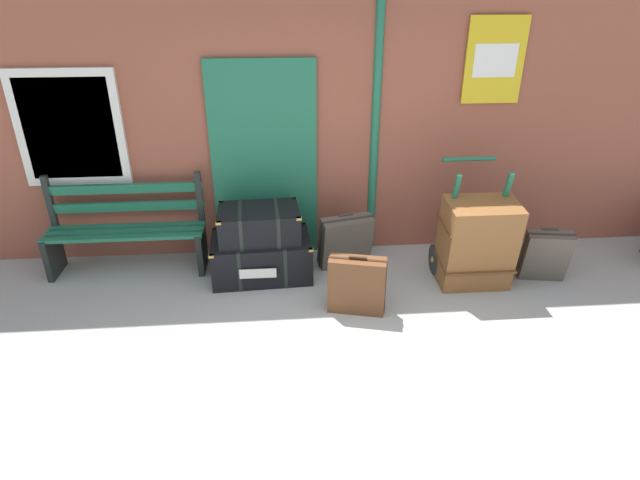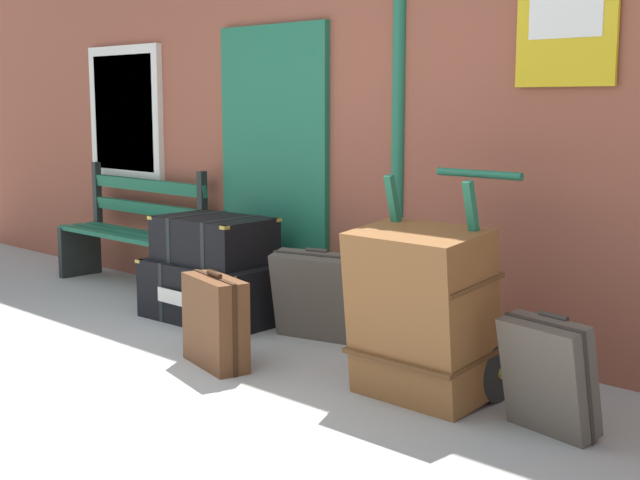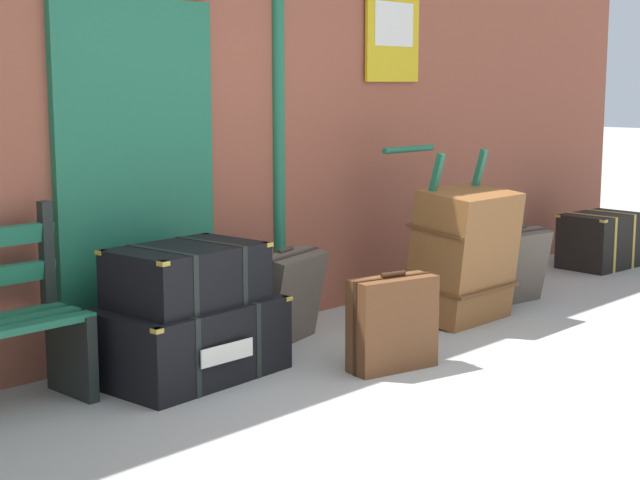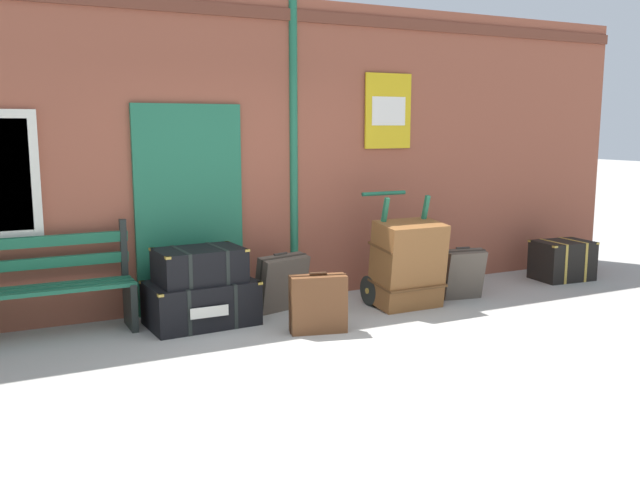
{
  "view_description": "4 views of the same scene",
  "coord_description": "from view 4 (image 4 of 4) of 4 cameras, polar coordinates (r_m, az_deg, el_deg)",
  "views": [
    {
      "loc": [
        -0.4,
        -2.89,
        2.79
      ],
      "look_at": [
        -0.04,
        1.59,
        0.53
      ],
      "focal_mm": 29.43,
      "sensor_mm": 36.0,
      "label": 1
    },
    {
      "loc": [
        4.24,
        -2.04,
        1.55
      ],
      "look_at": [
        0.54,
        1.78,
        0.72
      ],
      "focal_mm": 49.75,
      "sensor_mm": 36.0,
      "label": 2
    },
    {
      "loc": [
        -3.94,
        -2.21,
        1.62
      ],
      "look_at": [
        0.23,
        1.71,
        0.69
      ],
      "focal_mm": 54.56,
      "sensor_mm": 36.0,
      "label": 3
    },
    {
      "loc": [
        -2.45,
        -4.29,
        1.88
      ],
      "look_at": [
        0.53,
        1.67,
        0.77
      ],
      "focal_mm": 38.43,
      "sensor_mm": 36.0,
      "label": 4
    }
  ],
  "objects": [
    {
      "name": "suitcase_slate",
      "position": [
        7.05,
        -3.22,
        -3.57
      ],
      "size": [
        0.6,
        0.41,
        0.6
      ],
      "color": "#51473D",
      "rests_on": "ground"
    },
    {
      "name": "suitcase_olive",
      "position": [
        6.31,
        -0.16,
        -5.34
      ],
      "size": [
        0.55,
        0.32,
        0.57
      ],
      "color": "brown",
      "rests_on": "ground"
    },
    {
      "name": "platform_bench",
      "position": [
        6.62,
        -22.17,
        -3.78
      ],
      "size": [
        1.6,
        0.43,
        1.01
      ],
      "color": "#1E6647",
      "rests_on": "ground"
    },
    {
      "name": "steamer_trunk_middle",
      "position": [
        6.59,
        -10.0,
        -2.07
      ],
      "size": [
        0.84,
        0.59,
        0.33
      ],
      "color": "black",
      "rests_on": "steamer_trunk_base"
    },
    {
      "name": "porters_trolley",
      "position": [
        7.38,
        6.53,
        -3.22
      ],
      "size": [
        0.71,
        0.67,
        1.18
      ],
      "color": "black",
      "rests_on": "ground"
    },
    {
      "name": "steamer_trunk_base",
      "position": [
        6.68,
        -9.86,
        -5.18
      ],
      "size": [
        1.04,
        0.71,
        0.43
      ],
      "color": "black",
      "rests_on": "ground"
    },
    {
      "name": "large_brown_trunk",
      "position": [
        7.19,
        7.33,
        -2.01
      ],
      "size": [
        0.7,
        0.53,
        0.92
      ],
      "color": "brown",
      "rests_on": "ground"
    },
    {
      "name": "brick_facade",
      "position": [
        7.31,
        -7.24,
        7.17
      ],
      "size": [
        10.4,
        0.35,
        3.2
      ],
      "color": "brown",
      "rests_on": "ground"
    },
    {
      "name": "ground_plane",
      "position": [
        5.29,
        3.01,
        -11.39
      ],
      "size": [
        60.0,
        60.0,
        0.0
      ],
      "primitive_type": "plane",
      "color": "#A3A099"
    },
    {
      "name": "suitcase_oxblood",
      "position": [
        7.67,
        11.84,
        -2.78
      ],
      "size": [
        0.48,
        0.33,
        0.58
      ],
      "color": "#51473D",
      "rests_on": "ground"
    },
    {
      "name": "corner_trunk",
      "position": [
        9.0,
        19.52,
        -1.6
      ],
      "size": [
        0.73,
        0.54,
        0.49
      ],
      "color": "black",
      "rests_on": "ground"
    }
  ]
}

